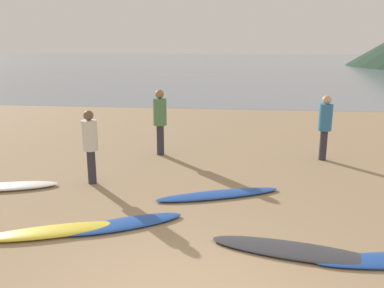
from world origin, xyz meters
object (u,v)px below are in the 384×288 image
object	(u,v)px
person_0	(90,141)
person_1	(160,117)
surfboard_2	(54,231)
surfboard_4	(218,194)
surfboard_3	(123,224)
person_3	(325,122)
surfboard_5	(297,251)
surfboard_1	(10,186)

from	to	relation	value
person_0	person_1	world-z (taller)	person_1
surfboard_2	surfboard_4	xyz separation A→B (m)	(2.55, 1.96, -0.01)
surfboard_3	person_3	world-z (taller)	person_3
surfboard_2	person_0	distance (m)	2.60
surfboard_5	person_3	xyz separation A→B (m)	(1.33, 5.08, 0.97)
person_0	person_1	size ratio (longest dim) A/B	0.90
surfboard_3	person_1	size ratio (longest dim) A/B	1.15
person_0	surfboard_5	bearing A→B (deg)	110.86
surfboard_3	person_1	distance (m)	4.62
person_0	surfboard_2	bearing A→B (deg)	59.31
surfboard_1	person_0	distance (m)	1.93
surfboard_3	person_0	world-z (taller)	person_0
surfboard_1	person_0	xyz separation A→B (m)	(1.62, 0.53, 0.91)
surfboard_2	surfboard_5	world-z (taller)	surfboard_2
surfboard_3	surfboard_4	distance (m)	2.17
surfboard_4	surfboard_5	bearing A→B (deg)	-81.01
person_1	person_3	size ratio (longest dim) A/B	1.05
surfboard_5	person_1	xyz separation A→B (m)	(-3.01, 5.08, 1.02)
surfboard_3	person_3	bearing A→B (deg)	18.72
surfboard_3	person_0	xyz separation A→B (m)	(-1.27, 2.01, 0.92)
person_0	person_3	world-z (taller)	person_3
surfboard_2	surfboard_3	size ratio (longest dim) A/B	1.10
surfboard_5	person_0	distance (m)	4.90
surfboard_5	person_3	world-z (taller)	person_3
surfboard_1	person_0	bearing A→B (deg)	0.94
surfboard_5	surfboard_3	bearing A→B (deg)	179.34
surfboard_4	surfboard_3	bearing A→B (deg)	-156.02
person_0	surfboard_3	bearing A→B (deg)	85.77
surfboard_4	person_1	bearing A→B (deg)	99.25
surfboard_2	surfboard_5	xyz separation A→B (m)	(3.81, -0.17, -0.01)
surfboard_2	surfboard_3	xyz separation A→B (m)	(1.02, 0.41, -0.01)
surfboard_5	surfboard_2	bearing A→B (deg)	-171.36
surfboard_4	surfboard_1	bearing A→B (deg)	159.31
surfboard_4	person_3	world-z (taller)	person_3
surfboard_1	person_1	bearing A→B (deg)	31.55
surfboard_3	person_3	size ratio (longest dim) A/B	1.21
surfboard_3	person_0	distance (m)	2.55
surfboard_1	person_0	size ratio (longest dim) A/B	1.21
surfboard_2	surfboard_3	world-z (taller)	surfboard_2
surfboard_3	surfboard_5	bearing A→B (deg)	-40.73
surfboard_2	surfboard_1	bearing A→B (deg)	112.99
surfboard_1	surfboard_5	bearing A→B (deg)	-37.01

